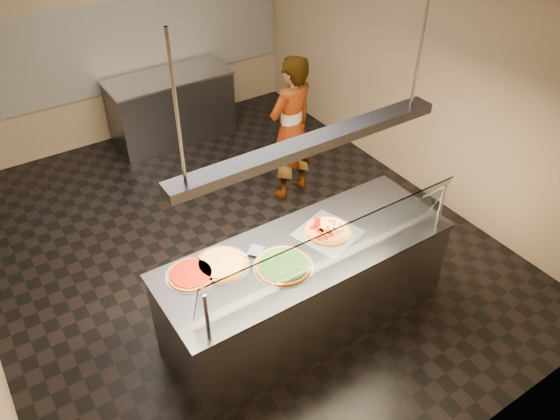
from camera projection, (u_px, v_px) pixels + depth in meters
ground at (233, 244)px, 6.07m from camera, size 5.00×6.00×0.02m
wall_back at (114, 31)px, 7.15m from camera, size 5.00×0.02×3.00m
wall_front at (476, 334)px, 3.16m from camera, size 5.00×0.02×3.00m
wall_right at (417, 66)px, 6.25m from camera, size 0.02×6.00×3.00m
tile_band at (118, 47)px, 7.25m from camera, size 4.90×0.02×1.20m
serving_counter at (305, 287)px, 4.89m from camera, size 2.60×0.94×0.93m
sneeze_guard at (334, 244)px, 4.20m from camera, size 2.36×0.18×0.54m
perforated_tray at (328, 233)px, 4.76m from camera, size 0.59×0.59×0.01m
half_pizza_pepperoni at (319, 234)px, 4.70m from camera, size 0.30×0.43×0.05m
half_pizza_sausage at (337, 227)px, 4.79m from camera, size 0.30×0.43×0.04m
pizza_spinach at (283, 265)px, 4.42m from camera, size 0.50×0.50×0.03m
pizza_cheese at (221, 263)px, 4.44m from camera, size 0.45×0.45×0.03m
pizza_tomato at (191, 274)px, 4.34m from camera, size 0.41×0.41×0.03m
pizza_spatula at (246, 252)px, 4.52m from camera, size 0.28×0.18×0.02m
prep_table at (172, 107)px, 7.68m from camera, size 1.69×0.74×0.93m
worker at (291, 129)px, 6.32m from camera, size 0.72×0.55×1.77m
heat_lamp_housing at (311, 144)px, 3.99m from camera, size 2.30×0.18×0.08m
lamp_rod_left at (177, 112)px, 3.22m from camera, size 0.02×0.02×1.01m
lamp_rod_right at (421, 43)px, 4.09m from camera, size 0.02×0.02×1.01m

